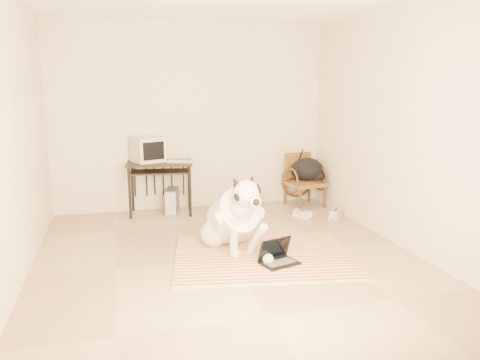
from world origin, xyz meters
name	(u,v)px	position (x,y,z in m)	size (l,w,h in m)	color
floor	(228,259)	(0.00, 0.00, 0.00)	(4.50, 4.50, 0.00)	tan
wall_back	(192,117)	(0.00, 2.25, 1.35)	(4.50, 4.50, 0.00)	beige
wall_front	(323,173)	(0.00, -2.25, 1.35)	(4.50, 4.50, 0.00)	beige
wall_left	(12,139)	(-2.00, 0.00, 1.35)	(4.50, 4.50, 0.00)	beige
wall_right	(401,128)	(2.00, 0.00, 1.35)	(4.50, 4.50, 0.00)	beige
rug	(264,256)	(0.38, -0.05, 0.01)	(2.11, 1.75, 0.02)	red
dog	(233,218)	(0.12, 0.24, 0.37)	(0.64, 1.23, 0.93)	silver
laptop	(277,257)	(0.45, -0.30, 0.09)	(0.43, 0.36, 0.26)	black
computer_desk	(160,170)	(-0.51, 1.96, 0.65)	(0.96, 0.61, 0.75)	black
crt_monitor	(148,149)	(-0.66, 2.03, 0.93)	(0.50, 0.48, 0.35)	#C1B697
desk_keyboard	(181,161)	(-0.22, 1.87, 0.77)	(0.38, 0.14, 0.03)	#C1B697
pc_tower	(172,201)	(-0.35, 1.98, 0.18)	(0.25, 0.40, 0.35)	#49494C
rattan_chair	(303,180)	(1.64, 1.89, 0.40)	(0.59, 0.58, 0.79)	brown
backpack	(309,171)	(1.73, 1.90, 0.53)	(0.53, 0.41, 0.37)	black
sneaker_left	(302,214)	(1.38, 1.28, 0.04)	(0.23, 0.29, 0.09)	white
sneaker_right	(335,214)	(1.82, 1.15, 0.05)	(0.28, 0.30, 0.10)	white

